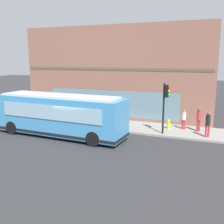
% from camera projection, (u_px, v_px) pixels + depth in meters
% --- Properties ---
extents(ground, '(120.00, 120.00, 0.00)m').
position_uv_depth(ground, '(78.00, 139.00, 18.97)').
color(ground, '#2D2D30').
extents(sidewalk_curb, '(3.70, 40.00, 0.15)m').
position_uv_depth(sidewalk_curb, '(103.00, 124.00, 23.01)').
color(sidewalk_curb, gray).
rests_on(sidewalk_curb, ground).
extents(building_corner, '(7.32, 17.96, 8.61)m').
position_uv_depth(building_corner, '(124.00, 72.00, 27.16)').
color(building_corner, '#8C5B4C').
rests_on(building_corner, ground).
extents(city_bus_nearside, '(2.99, 10.14, 3.07)m').
position_uv_depth(city_bus_nearside, '(60.00, 115.00, 19.46)').
color(city_bus_nearside, '#3F8CC6').
rests_on(city_bus_nearside, ground).
extents(traffic_light_near_corner, '(0.32, 0.49, 3.75)m').
position_uv_depth(traffic_light_near_corner, '(166.00, 99.00, 19.21)').
color(traffic_light_near_corner, black).
rests_on(traffic_light_near_corner, sidewalk_curb).
extents(fire_hydrant, '(0.35, 0.35, 0.74)m').
position_uv_depth(fire_hydrant, '(169.00, 124.00, 21.13)').
color(fire_hydrant, gold).
rests_on(fire_hydrant, sidewalk_curb).
extents(pedestrian_near_hydrant, '(0.32, 0.32, 1.56)m').
position_uv_depth(pedestrian_near_hydrant, '(184.00, 118.00, 20.87)').
color(pedestrian_near_hydrant, '#B23338').
rests_on(pedestrian_near_hydrant, sidewalk_curb).
extents(pedestrian_walking_along_curb, '(0.32, 0.32, 1.82)m').
position_uv_depth(pedestrian_walking_along_curb, '(199.00, 118.00, 20.17)').
color(pedestrian_walking_along_curb, '#B23338').
rests_on(pedestrian_walking_along_curb, sidewalk_curb).
extents(pedestrian_by_light_pole, '(0.32, 0.32, 1.82)m').
position_uv_depth(pedestrian_by_light_pole, '(208.00, 123.00, 18.66)').
color(pedestrian_by_light_pole, '#B23338').
rests_on(pedestrian_by_light_pole, sidewalk_curb).
extents(newspaper_vending_box, '(0.44, 0.43, 0.90)m').
position_uv_depth(newspaper_vending_box, '(79.00, 117.00, 23.25)').
color(newspaper_vending_box, '#BF3F19').
rests_on(newspaper_vending_box, sidewalk_curb).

